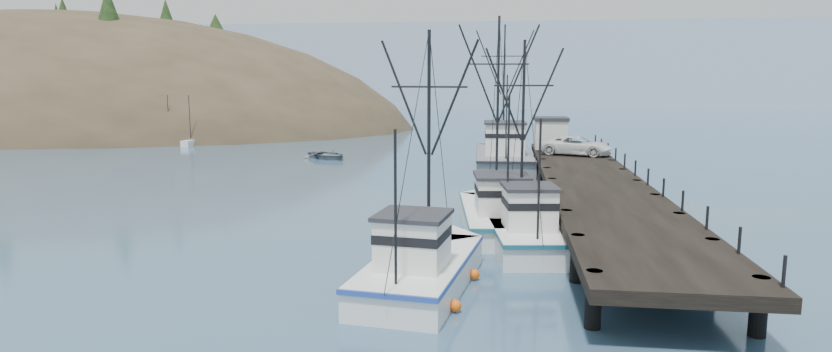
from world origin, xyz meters
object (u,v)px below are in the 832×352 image
at_px(trawler_mid, 423,266).
at_px(pickup_truck, 577,146).
at_px(trawler_near, 523,230).
at_px(trawler_far, 498,214).
at_px(pier, 594,184).
at_px(motorboat, 328,159).
at_px(work_vessel, 503,158).
at_px(pier_shed, 551,133).

relative_size(trawler_mid, pickup_truck, 1.88).
height_order(trawler_near, pickup_truck, trawler_near).
height_order(trawler_near, trawler_far, trawler_far).
relative_size(pier, motorboat, 8.26).
bearing_deg(work_vessel, trawler_mid, -95.37).
bearing_deg(trawler_mid, pier, 61.72).
bearing_deg(trawler_far, pier, 44.69).
relative_size(trawler_near, trawler_far, 0.87).
bearing_deg(pickup_truck, motorboat, 85.35).
bearing_deg(work_vessel, motorboat, 159.18).
bearing_deg(work_vessel, pickup_truck, -31.86).
relative_size(trawler_far, pier_shed, 3.75).
xyz_separation_m(pier_shed, pickup_truck, (1.79, -5.12, -0.64)).
height_order(pier, trawler_far, trawler_far).
relative_size(work_vessel, pickup_truck, 2.84).
bearing_deg(trawler_mid, pickup_truck, 72.73).
distance_m(trawler_mid, trawler_far, 10.88).
distance_m(trawler_near, trawler_mid, 8.10).
bearing_deg(pier, pier_shed, 94.76).
xyz_separation_m(trawler_mid, pier_shed, (7.30, 34.35, 2.60)).
bearing_deg(pier, trawler_far, -135.31).
xyz_separation_m(trawler_far, work_vessel, (0.22, 22.45, 0.41)).
distance_m(pier, work_vessel, 17.56).
height_order(trawler_far, pier_shed, trawler_far).
xyz_separation_m(trawler_near, pickup_truck, (4.90, 22.30, 1.96)).
distance_m(pier_shed, motorboat, 23.14).
relative_size(trawler_mid, motorboat, 1.99).
xyz_separation_m(trawler_mid, work_vessel, (3.10, 32.95, 0.41)).
bearing_deg(trawler_far, work_vessel, 89.44).
xyz_separation_m(trawler_near, motorboat, (-19.12, 32.88, -0.82)).
xyz_separation_m(trawler_near, pier_shed, (3.11, 27.42, 2.60)).
height_order(work_vessel, pickup_truck, work_vessel).
relative_size(pier, trawler_near, 4.19).
height_order(pier, pier_shed, pier_shed).
bearing_deg(trawler_mid, motorboat, 110.56).
relative_size(pier_shed, motorboat, 0.60).
relative_size(trawler_near, work_vessel, 0.66).
height_order(work_vessel, pier_shed, work_vessel).
xyz_separation_m(trawler_far, motorboat, (-17.81, 29.31, -0.82)).
xyz_separation_m(trawler_near, trawler_mid, (-4.19, -6.93, -0.00)).
relative_size(trawler_mid, trawler_far, 0.88).
bearing_deg(motorboat, pier, -95.75).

